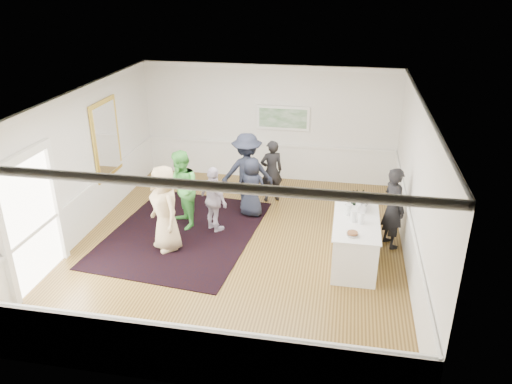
% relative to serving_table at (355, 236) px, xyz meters
% --- Properties ---
extents(floor, '(8.00, 8.00, 0.00)m').
position_rel_serving_table_xyz_m(floor, '(-2.43, -0.03, -0.48)').
color(floor, olive).
rests_on(floor, ground).
extents(ceiling, '(7.00, 8.00, 0.02)m').
position_rel_serving_table_xyz_m(ceiling, '(-2.43, -0.03, 2.72)').
color(ceiling, white).
rests_on(ceiling, wall_back).
extents(wall_left, '(0.02, 8.00, 3.20)m').
position_rel_serving_table_xyz_m(wall_left, '(-5.93, -0.03, 1.12)').
color(wall_left, white).
rests_on(wall_left, floor).
extents(wall_right, '(0.02, 8.00, 3.20)m').
position_rel_serving_table_xyz_m(wall_right, '(1.07, -0.03, 1.12)').
color(wall_right, white).
rests_on(wall_right, floor).
extents(wall_back, '(7.00, 0.02, 3.20)m').
position_rel_serving_table_xyz_m(wall_back, '(-2.43, 3.97, 1.12)').
color(wall_back, white).
rests_on(wall_back, floor).
extents(wall_front, '(7.00, 0.02, 3.20)m').
position_rel_serving_table_xyz_m(wall_front, '(-2.43, -4.03, 1.12)').
color(wall_front, white).
rests_on(wall_front, floor).
extents(wainscoting, '(7.00, 8.00, 1.00)m').
position_rel_serving_table_xyz_m(wainscoting, '(-2.43, -0.03, 0.02)').
color(wainscoting, white).
rests_on(wainscoting, floor).
extents(mirror, '(0.05, 1.25, 1.85)m').
position_rel_serving_table_xyz_m(mirror, '(-5.88, 1.27, 1.32)').
color(mirror, gold).
rests_on(mirror, wall_left).
extents(doorway, '(0.10, 1.78, 2.56)m').
position_rel_serving_table_xyz_m(doorway, '(-5.88, -1.93, 0.94)').
color(doorway, white).
rests_on(doorway, wall_left).
extents(landscape_painting, '(1.44, 0.06, 0.66)m').
position_rel_serving_table_xyz_m(landscape_painting, '(-2.03, 3.91, 1.30)').
color(landscape_painting, white).
rests_on(landscape_painting, wall_back).
extents(area_rug, '(3.48, 4.35, 0.02)m').
position_rel_serving_table_xyz_m(area_rug, '(-3.80, 0.31, -0.47)').
color(area_rug, black).
rests_on(area_rug, floor).
extents(serving_table, '(0.90, 2.36, 0.95)m').
position_rel_serving_table_xyz_m(serving_table, '(0.00, 0.00, 0.00)').
color(serving_table, white).
rests_on(serving_table, floor).
extents(bartender, '(0.68, 0.77, 1.78)m').
position_rel_serving_table_xyz_m(bartender, '(0.77, 0.62, 0.41)').
color(bartender, black).
rests_on(bartender, floor).
extents(guest_tan, '(1.06, 1.06, 1.86)m').
position_rel_serving_table_xyz_m(guest_tan, '(-3.90, -0.37, 0.45)').
color(guest_tan, tan).
rests_on(guest_tan, floor).
extents(guest_green, '(1.08, 1.12, 1.82)m').
position_rel_serving_table_xyz_m(guest_green, '(-3.88, 0.63, 0.43)').
color(guest_green, green).
rests_on(guest_green, floor).
extents(guest_lilac, '(0.93, 0.86, 1.53)m').
position_rel_serving_table_xyz_m(guest_lilac, '(-3.12, 0.58, 0.28)').
color(guest_lilac, '#BCB1C6').
rests_on(guest_lilac, floor).
extents(guest_dark_a, '(1.40, 1.00, 1.96)m').
position_rel_serving_table_xyz_m(guest_dark_a, '(-2.61, 1.81, 0.50)').
color(guest_dark_a, '#1B1F2D').
rests_on(guest_dark_a, floor).
extents(guest_dark_b, '(0.70, 0.60, 1.61)m').
position_rel_serving_table_xyz_m(guest_dark_b, '(-2.10, 2.42, 0.33)').
color(guest_dark_b, black).
rests_on(guest_dark_b, floor).
extents(guest_navy, '(0.79, 0.58, 1.46)m').
position_rel_serving_table_xyz_m(guest_navy, '(-2.43, 1.50, 0.25)').
color(guest_navy, '#1B1F2D').
rests_on(guest_navy, floor).
extents(wine_bottles, '(0.41, 0.28, 0.31)m').
position_rel_serving_table_xyz_m(wine_bottles, '(0.01, 0.50, 0.63)').
color(wine_bottles, black).
rests_on(wine_bottles, serving_table).
extents(juice_pitchers, '(0.37, 0.43, 0.24)m').
position_rel_serving_table_xyz_m(juice_pitchers, '(-0.06, -0.22, 0.59)').
color(juice_pitchers, '#6FB540').
rests_on(juice_pitchers, serving_table).
extents(ice_bucket, '(0.26, 0.26, 0.25)m').
position_rel_serving_table_xyz_m(ice_bucket, '(0.09, 0.21, 0.59)').
color(ice_bucket, silver).
rests_on(ice_bucket, serving_table).
extents(nut_bowl, '(0.24, 0.24, 0.07)m').
position_rel_serving_table_xyz_m(nut_bowl, '(-0.08, -0.89, 0.51)').
color(nut_bowl, white).
rests_on(nut_bowl, serving_table).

